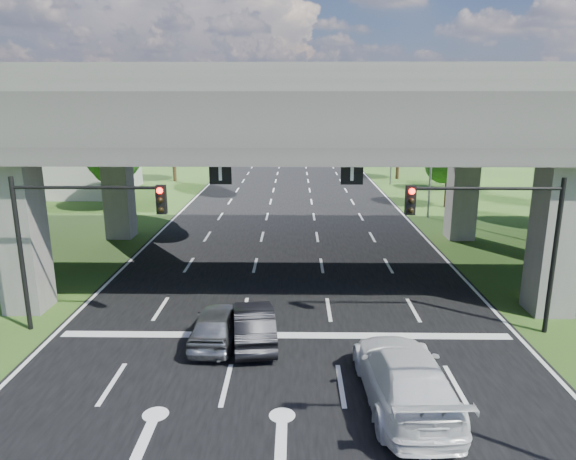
{
  "coord_description": "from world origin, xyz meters",
  "views": [
    {
      "loc": [
        0.34,
        -14.38,
        8.68
      ],
      "look_at": [
        0.02,
        9.14,
        2.73
      ],
      "focal_mm": 32.0,
      "sensor_mm": 36.0,
      "label": 1
    }
  ],
  "objects_px": {
    "signal_left": "(74,226)",
    "car_silver": "(217,324)",
    "streetlight_beyond": "(389,129)",
    "signal_right": "(499,227)",
    "streetlight_far": "(427,140)",
    "car_dark": "(254,324)",
    "car_white": "(405,377)"
  },
  "relations": [
    {
      "from": "signal_left",
      "to": "car_silver",
      "type": "bearing_deg",
      "value": -10.08
    },
    {
      "from": "streetlight_beyond",
      "to": "car_silver",
      "type": "height_order",
      "value": "streetlight_beyond"
    },
    {
      "from": "signal_right",
      "to": "streetlight_far",
      "type": "xyz_separation_m",
      "value": [
        2.27,
        20.06,
        1.66
      ]
    },
    {
      "from": "signal_left",
      "to": "car_dark",
      "type": "xyz_separation_m",
      "value": [
        6.67,
        -0.94,
        -3.47
      ]
    },
    {
      "from": "car_silver",
      "to": "car_dark",
      "type": "xyz_separation_m",
      "value": [
        1.37,
        0.0,
        0.0
      ]
    },
    {
      "from": "car_silver",
      "to": "car_white",
      "type": "xyz_separation_m",
      "value": [
        6.07,
        -3.93,
        0.16
      ]
    },
    {
      "from": "streetlight_beyond",
      "to": "car_white",
      "type": "bearing_deg",
      "value": -99.08
    },
    {
      "from": "car_dark",
      "to": "car_white",
      "type": "height_order",
      "value": "car_white"
    },
    {
      "from": "car_white",
      "to": "streetlight_far",
      "type": "bearing_deg",
      "value": -107.12
    },
    {
      "from": "signal_right",
      "to": "car_dark",
      "type": "bearing_deg",
      "value": -174.0
    },
    {
      "from": "signal_right",
      "to": "car_dark",
      "type": "distance_m",
      "value": 9.67
    },
    {
      "from": "streetlight_beyond",
      "to": "car_dark",
      "type": "xyz_separation_m",
      "value": [
        -11.25,
        -37.0,
        -5.13
      ]
    },
    {
      "from": "streetlight_beyond",
      "to": "car_dark",
      "type": "height_order",
      "value": "streetlight_beyond"
    },
    {
      "from": "streetlight_beyond",
      "to": "car_dark",
      "type": "relative_size",
      "value": 2.41
    },
    {
      "from": "signal_right",
      "to": "streetlight_far",
      "type": "distance_m",
      "value": 20.25
    },
    {
      "from": "car_dark",
      "to": "car_white",
      "type": "xyz_separation_m",
      "value": [
        4.7,
        -3.93,
        0.16
      ]
    },
    {
      "from": "signal_left",
      "to": "car_white",
      "type": "xyz_separation_m",
      "value": [
        11.38,
        -4.87,
        -3.31
      ]
    },
    {
      "from": "signal_left",
      "to": "car_dark",
      "type": "relative_size",
      "value": 1.45
    },
    {
      "from": "streetlight_far",
      "to": "car_silver",
      "type": "height_order",
      "value": "streetlight_far"
    },
    {
      "from": "signal_right",
      "to": "car_silver",
      "type": "bearing_deg",
      "value": -174.79
    },
    {
      "from": "streetlight_far",
      "to": "car_silver",
      "type": "distance_m",
      "value": 25.03
    },
    {
      "from": "signal_right",
      "to": "car_white",
      "type": "xyz_separation_m",
      "value": [
        -4.27,
        -4.87,
        -3.31
      ]
    },
    {
      "from": "car_white",
      "to": "car_dark",
      "type": "bearing_deg",
      "value": -42.29
    },
    {
      "from": "signal_right",
      "to": "streetlight_beyond",
      "type": "height_order",
      "value": "streetlight_beyond"
    },
    {
      "from": "streetlight_far",
      "to": "streetlight_beyond",
      "type": "distance_m",
      "value": 16.0
    },
    {
      "from": "streetlight_far",
      "to": "signal_left",
      "type": "bearing_deg",
      "value": -131.78
    },
    {
      "from": "car_dark",
      "to": "signal_right",
      "type": "bearing_deg",
      "value": 178.91
    },
    {
      "from": "signal_left",
      "to": "car_white",
      "type": "distance_m",
      "value": 12.81
    },
    {
      "from": "signal_right",
      "to": "car_white",
      "type": "height_order",
      "value": "signal_right"
    },
    {
      "from": "streetlight_beyond",
      "to": "car_silver",
      "type": "distance_m",
      "value": 39.43
    },
    {
      "from": "streetlight_far",
      "to": "car_dark",
      "type": "distance_m",
      "value": 24.37
    },
    {
      "from": "signal_left",
      "to": "streetlight_far",
      "type": "relative_size",
      "value": 0.6
    }
  ]
}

